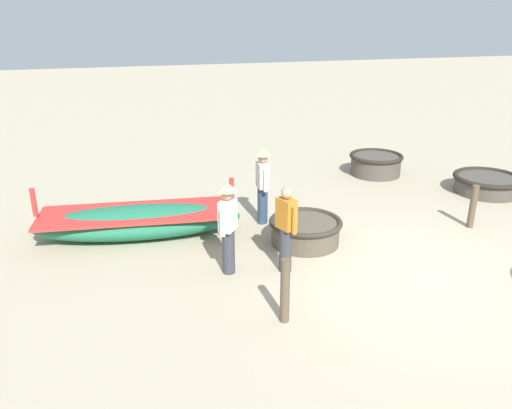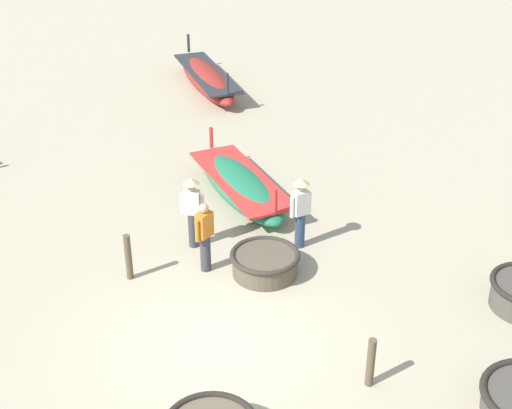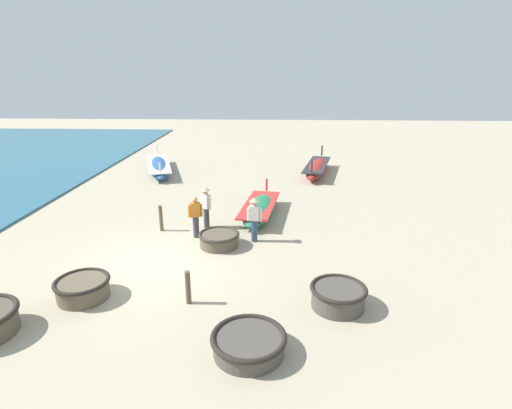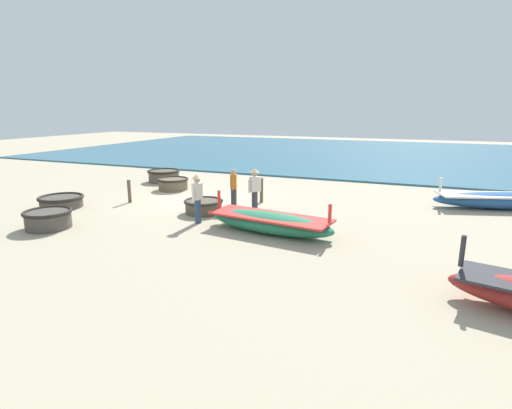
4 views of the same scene
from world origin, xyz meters
TOP-DOWN VIEW (x-y plane):
  - ground_plane at (0.00, 0.00)m, footprint 80.00×80.00m
  - coracle_beside_post at (-1.29, -2.10)m, footprint 1.48×1.48m
  - coracle_far_left at (1.98, 1.44)m, footprint 1.45×1.45m
  - coracle_tilted at (5.61, -2.24)m, footprint 1.50×1.50m
  - coracle_front_left at (3.37, -4.15)m, footprint 1.69×1.69m
  - long_boat_red_hull at (-3.15, 12.17)m, footprint 2.96×6.07m
  - long_boat_white_hull at (6.47, 12.01)m, footprint 2.23×5.29m
  - long_boat_green_hull at (3.30, 4.57)m, footprint 1.77×4.33m
  - fisherman_hauling at (1.02, 2.23)m, footprint 0.51×0.32m
  - fisherman_by_coracle at (3.21, 1.93)m, footprint 0.53×0.36m
  - fisherman_with_hat at (1.25, 3.20)m, footprint 0.43×0.38m
  - mooring_post_mid_beach at (1.65, -2.25)m, footprint 0.14×0.14m
  - mooring_post_shoreline at (-0.45, 2.79)m, footprint 0.14×0.14m

SIDE VIEW (x-z plane):
  - ground_plane at x=0.00m, z-range 0.00..0.00m
  - coracle_front_left at x=3.37m, z-range 0.02..0.49m
  - coracle_far_left at x=1.98m, z-range 0.02..0.53m
  - coracle_beside_post at x=-1.29m, z-range 0.02..0.59m
  - coracle_tilted at x=5.61m, z-range 0.02..0.62m
  - long_boat_green_hull at x=3.30m, z-range -0.24..0.91m
  - long_boat_red_hull at x=-3.15m, z-range -0.25..0.94m
  - long_boat_white_hull at x=6.47m, z-range -0.28..1.04m
  - mooring_post_mid_beach at x=1.65m, z-range 0.00..0.94m
  - mooring_post_shoreline at x=-0.45m, z-range 0.00..1.02m
  - fisherman_hauling at x=1.02m, z-range 0.05..1.62m
  - fisherman_by_coracle at x=3.21m, z-range 0.12..1.79m
  - fisherman_with_hat at x=1.25m, z-range 0.12..1.79m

